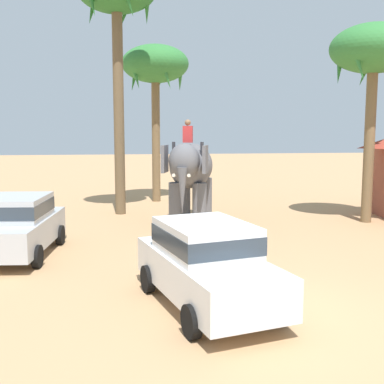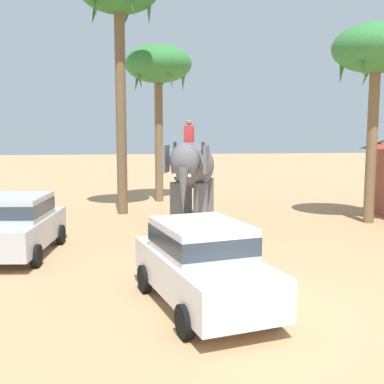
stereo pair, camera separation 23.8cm
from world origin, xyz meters
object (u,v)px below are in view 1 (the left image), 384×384
palm_tree_near_hut (155,68)px  car_sedan_foreground (206,261)px  elephant_with_mahout (190,170)px  palm_tree_left_of_road (374,54)px  car_parked_far_side (18,223)px

palm_tree_near_hut → car_sedan_foreground: bearing=-89.7°
car_sedan_foreground → elephant_with_mahout: elephant_with_mahout is taller
elephant_with_mahout → palm_tree_near_hut: (-0.92, 5.67, 4.44)m
palm_tree_left_of_road → palm_tree_near_hut: bearing=139.4°
car_parked_far_side → palm_tree_left_of_road: 13.67m
car_parked_far_side → palm_tree_near_hut: size_ratio=0.56×
elephant_with_mahout → car_sedan_foreground: bearing=-95.6°
palm_tree_near_hut → palm_tree_left_of_road: bearing=-40.6°
elephant_with_mahout → palm_tree_left_of_road: (6.69, -0.84, 4.30)m
car_parked_far_side → elephant_with_mahout: elephant_with_mahout is taller
elephant_with_mahout → palm_tree_near_hut: size_ratio=0.53×
elephant_with_mahout → palm_tree_near_hut: bearing=99.2°
elephant_with_mahout → car_parked_far_side: bearing=-142.1°
car_sedan_foreground → elephant_with_mahout: size_ratio=1.09×
palm_tree_near_hut → palm_tree_left_of_road: palm_tree_near_hut is taller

